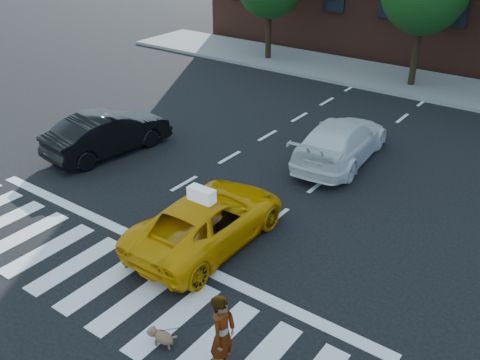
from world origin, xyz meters
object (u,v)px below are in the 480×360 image
(taxi, at_px, (208,220))
(woman, at_px, (223,335))
(dog, at_px, (161,336))
(white_suv, at_px, (341,141))
(black_sedan, at_px, (108,133))

(taxi, distance_m, woman, 4.02)
(taxi, xyz_separation_m, dog, (1.43, -3.15, -0.41))
(woman, bearing_deg, white_suv, 4.51)
(woman, bearing_deg, black_sedan, 49.93)
(black_sedan, distance_m, white_suv, 7.42)
(taxi, relative_size, dog, 7.23)
(taxi, relative_size, black_sedan, 1.06)
(black_sedan, bearing_deg, dog, 151.69)
(woman, xyz_separation_m, dog, (-1.29, -0.21, -0.60))
(taxi, xyz_separation_m, black_sedan, (-5.85, 2.09, 0.07))
(black_sedan, xyz_separation_m, white_suv, (6.33, 3.88, -0.02))
(woman, bearing_deg, taxi, 33.15)
(white_suv, xyz_separation_m, dog, (0.95, -9.13, -0.46))
(black_sedan, relative_size, white_suv, 0.90)
(black_sedan, xyz_separation_m, woman, (8.57, -5.04, 0.12))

